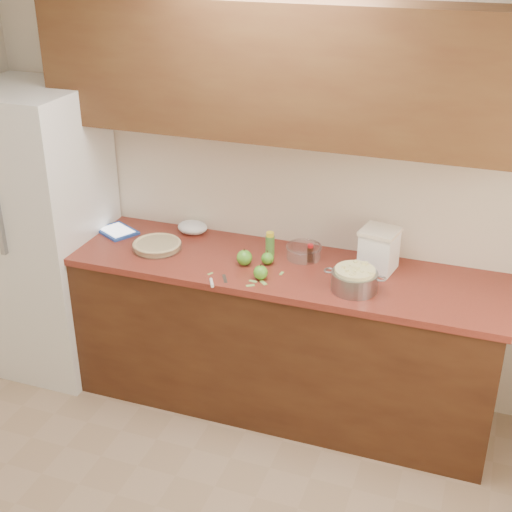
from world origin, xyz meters
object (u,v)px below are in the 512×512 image
(pie, at_px, (157,246))
(tablet, at_px, (117,231))
(flour_canister, at_px, (379,249))
(colander, at_px, (354,280))

(pie, height_order, tablet, pie)
(flour_canister, relative_size, tablet, 0.81)
(pie, distance_m, colander, 1.19)
(flour_canister, bearing_deg, pie, -171.91)
(pie, distance_m, flour_canister, 1.27)
(pie, bearing_deg, flour_canister, 8.09)
(colander, relative_size, flour_canister, 1.38)
(colander, bearing_deg, pie, 175.30)
(pie, relative_size, tablet, 0.99)
(flour_canister, bearing_deg, colander, -104.16)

